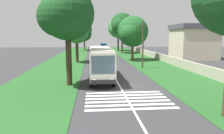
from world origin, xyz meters
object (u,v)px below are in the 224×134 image
roadside_tree_left_1 (66,15)px  roadside_tree_right_3 (118,28)px  roadside_tree_left_2 (84,29)px  roadside_tree_right_0 (122,25)px  roadside_tree_left_3 (84,34)px  roadside_tree_right_2 (132,32)px  trailing_car_3 (94,50)px  utility_pole (143,44)px  roadside_building (193,41)px  coach_bus (101,61)px  trailing_car_0 (95,57)px  trailing_minibus_0 (103,46)px  trailing_car_1 (111,54)px  roadside_tree_left_0 (76,32)px  trailing_car_2 (95,52)px

roadside_tree_left_1 → roadside_tree_right_3: size_ratio=0.88×
roadside_tree_left_1 → roadside_tree_left_2: 59.75m
roadside_tree_right_0 → roadside_tree_right_3: 10.49m
roadside_tree_left_3 → roadside_tree_right_2: roadside_tree_right_2 is taller
trailing_car_3 → utility_pole: size_ratio=0.59×
roadside_tree_left_3 → roadside_building: (-27.83, -25.40, -1.75)m
coach_bus → roadside_tree_right_0: 39.87m
trailing_car_0 → roadside_building: roadside_building is taller
trailing_car_0 → roadside_tree_right_2: roadside_tree_right_2 is taller
trailing_minibus_0 → roadside_tree_left_2: size_ratio=0.57×
trailing_car_3 → trailing_minibus_0: trailing_minibus_0 is taller
roadside_tree_left_1 → roadside_tree_right_2: bearing=-26.0°
trailing_car_0 → roadside_tree_left_1: bearing=172.1°
roadside_tree_left_2 → trailing_car_1: bearing=-164.3°
roadside_tree_left_0 → utility_pole: 14.36m
trailing_car_3 → roadside_tree_left_1: size_ratio=0.43×
roadside_tree_left_0 → trailing_car_1: bearing=-32.4°
roadside_tree_left_0 → roadside_tree_right_3: size_ratio=0.74×
roadside_tree_left_2 → roadside_tree_right_3: (-7.71, -11.85, 0.23)m
trailing_car_2 → roadside_tree_left_1: bearing=174.8°
utility_pole → roadside_building: 20.29m
coach_bus → trailing_car_3: size_ratio=2.60×
trailing_car_0 → trailing_minibus_0: (34.64, -3.62, 0.88)m
trailing_car_2 → trailing_car_0: bearing=179.3°
roadside_tree_left_1 → roadside_tree_left_0: bearing=1.1°
trailing_minibus_0 → roadside_tree_left_3: (-6.12, 6.82, 4.11)m
trailing_car_1 → roadside_building: bearing=-113.2°
roadside_tree_left_0 → utility_pole: roadside_tree_left_0 is taller
trailing_car_0 → coach_bus: bearing=-179.2°
coach_bus → roadside_building: (21.60, -21.92, 1.76)m
roadside_tree_left_1 → roadside_building: size_ratio=1.11×
trailing_car_0 → trailing_car_3: same height
trailing_car_1 → roadside_tree_left_1: roadside_tree_left_1 is taller
roadside_tree_left_2 → roadside_tree_right_0: bearing=-147.2°
trailing_car_1 → trailing_car_0: bearing=153.6°
trailing_car_3 → roadside_tree_right_3: 11.60m
roadside_tree_left_0 → trailing_car_0: bearing=-43.0°
coach_bus → roadside_tree_left_0: (16.94, 3.97, 3.75)m
trailing_car_2 → trailing_minibus_0: size_ratio=0.72×
trailing_minibus_0 → roadside_tree_left_0: (-38.61, 7.31, 4.35)m
roadside_tree_left_1 → roadside_tree_left_3: roadside_tree_left_1 is taller
trailing_minibus_0 → trailing_car_1: bearing=-178.8°
trailing_car_2 → roadside_tree_left_0: roadside_tree_left_0 is taller
roadside_tree_left_2 → roadside_tree_right_0: (-18.18, -11.72, 0.86)m
roadside_tree_left_0 → trailing_car_3: bearing=-7.6°
trailing_car_1 → trailing_car_3: (15.76, 4.13, 0.00)m
roadside_tree_right_2 → roadside_building: 14.81m
roadside_tree_left_3 → roadside_tree_right_0: 15.96m
trailing_car_2 → roadside_tree_left_1: size_ratio=0.43×
roadside_tree_right_3 → coach_bus: bearing=170.7°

